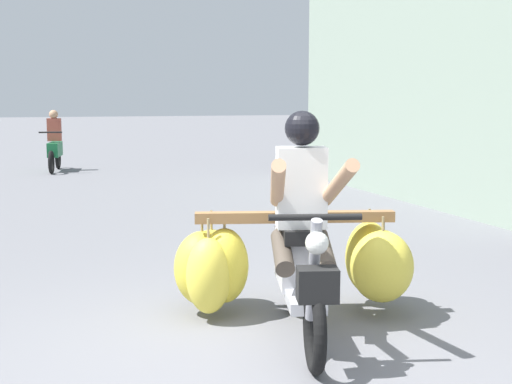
{
  "coord_description": "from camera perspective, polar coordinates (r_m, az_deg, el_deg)",
  "views": [
    {
      "loc": [
        -1.25,
        -3.71,
        1.66
      ],
      "look_at": [
        0.5,
        1.5,
        0.9
      ],
      "focal_mm": 47.51,
      "sensor_mm": 36.0,
      "label": 1
    }
  ],
  "objects": [
    {
      "name": "motorbike_distant_ahead_left",
      "position": [
        16.24,
        -16.59,
        3.7
      ],
      "size": [
        0.55,
        1.61,
        1.4
      ],
      "color": "black",
      "rests_on": "ground"
    },
    {
      "name": "shopfront_building",
      "position": [
        12.8,
        20.44,
        8.99
      ],
      "size": [
        4.53,
        7.63,
        4.03
      ],
      "color": "gray",
      "rests_on": "ground"
    },
    {
      "name": "ground_plane",
      "position": [
        4.26,
        0.01,
        -15.09
      ],
      "size": [
        120.0,
        120.0,
        0.0
      ],
      "primitive_type": "plane",
      "color": "slate"
    },
    {
      "name": "motorbike_main_loaded",
      "position": [
        5.08,
        2.82,
        -5.55
      ],
      "size": [
        1.83,
        1.97,
        1.58
      ],
      "color": "black",
      "rests_on": "ground"
    }
  ]
}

